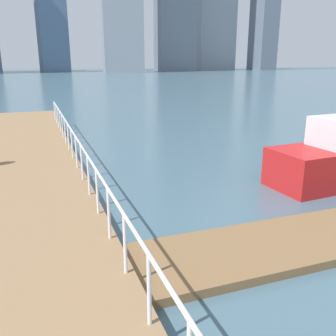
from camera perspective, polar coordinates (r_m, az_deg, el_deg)
The scene contains 3 objects.
ground_plane at distance 17.76m, azimuth -5.43°, elevation 3.94°, with size 300.00×300.00×0.00m, color #476675.
boardwalk_railing at distance 8.47m, azimuth -10.95°, elevation -1.79°, with size 0.06×29.16×1.08m.
dock_piling_2 at distance 13.98m, azimuth 22.96°, elevation 3.07°, with size 0.29×0.29×1.80m, color brown.
Camera 1 is at (-4.35, 3.21, 3.82)m, focal length 39.52 mm.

